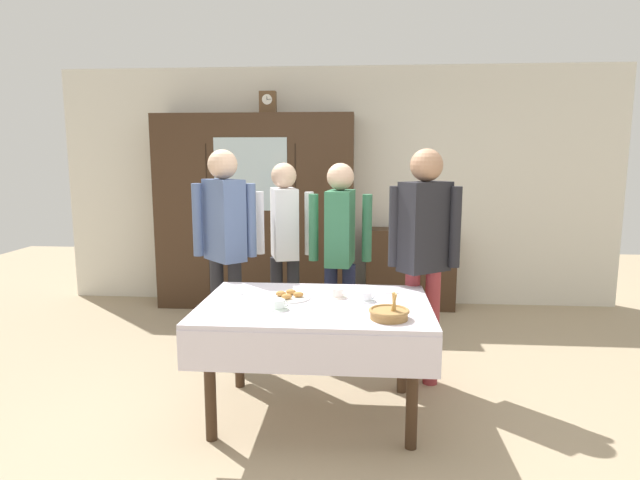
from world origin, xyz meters
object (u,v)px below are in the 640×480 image
Objects in this scene: mantel_clock at (268,103)px; tea_cup_mid_right at (366,297)px; dining_table at (315,321)px; pastry_plate at (289,296)px; wall_cabinet at (256,212)px; person_behind_table_left at (284,236)px; bread_basket at (389,313)px; tea_cup_mid_left at (279,305)px; person_behind_table_right at (424,242)px; spoon_far_right at (393,293)px; bookshelf_low at (410,269)px; book_stack at (411,227)px; spoon_center at (239,294)px; tea_cup_back_edge at (338,294)px; person_near_right_end at (225,234)px; person_beside_shelf at (340,242)px.

mantel_clock is 1.85× the size of tea_cup_mid_right.
dining_table is 0.25m from pastry_plate.
person_behind_table_left is (0.52, -1.29, -0.08)m from wall_cabinet.
mantel_clock is 1.00× the size of bread_basket.
tea_cup_mid_left is 0.59m from tea_cup_mid_right.
mantel_clock is 0.14× the size of person_behind_table_right.
dining_table is 0.90× the size of person_behind_table_left.
pastry_plate is 1.21m from person_behind_table_left.
mantel_clock is at bearing 105.96° from dining_table.
wall_cabinet is 18.48× the size of spoon_far_right.
bookshelf_low is at bearing 78.61° from tea_cup_mid_right.
book_stack is at bearing 1.66° from wall_cabinet.
spoon_center is 0.07× the size of person_behind_table_right.
dining_table is 5.29× the size of pastry_plate.
book_stack is at bearing 82.07° from spoon_far_right.
tea_cup_back_edge is 0.46m from tea_cup_mid_left.
tea_cup_mid_left is 1.09× the size of spoon_center.
person_behind_table_right is (1.30, 0.38, 0.31)m from spoon_center.
dining_table is 0.26m from tea_cup_back_edge.
person_near_right_end is 1.00× the size of person_behind_table_right.
tea_cup_back_edge is (0.14, 0.17, 0.14)m from dining_table.
wall_cabinet is at bearing 129.46° from person_behind_table_right.
person_near_right_end is at bearing 145.75° from tea_cup_mid_right.
spoon_center is at bearing -119.64° from book_stack.
dining_table is at bearing 32.86° from tea_cup_mid_left.
person_behind_table_left is at bearing 151.83° from person_beside_shelf.
person_behind_table_right is (1.49, -2.01, -1.20)m from mantel_clock.
pastry_plate is at bearing -112.20° from book_stack.
tea_cup_back_edge is (-0.70, -2.47, 0.35)m from bookshelf_low.
dining_table is 0.84× the size of person_near_right_end.
person_near_right_end is (-1.14, 0.78, 0.29)m from tea_cup_mid_right.
tea_cup_back_edge is at bearing -160.31° from spoon_far_right.
tea_cup_mid_left is at bearing -83.03° from person_behind_table_left.
bread_basket is at bearing -97.47° from bookshelf_low.
mantel_clock reaches higher than wall_cabinet.
person_beside_shelf reaches higher than spoon_center.
wall_cabinet is 2.82m from tea_cup_mid_left.
tea_cup_back_edge is (-0.70, -2.47, -0.13)m from book_stack.
book_stack is 0.12× the size of person_beside_shelf.
tea_cup_mid_left is 0.85m from spoon_far_right.
bread_basket is at bearing -108.75° from person_behind_table_right.
tea_cup_back_edge is 0.07× the size of person_behind_table_right.
spoon_far_right is at bearing -61.05° from person_beside_shelf.
bookshelf_low is 1.90m from person_behind_table_left.
mantel_clock is 1.18× the size of book_stack.
tea_cup_mid_left is at bearing -110.77° from bookshelf_low.
bread_basket is 1.11m from spoon_center.
mantel_clock is at bearing 105.47° from person_behind_table_left.
tea_cup_mid_left is at bearing -110.77° from book_stack.
spoon_center is 1.39m from person_behind_table_right.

